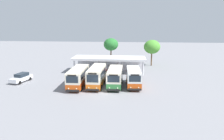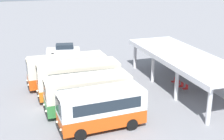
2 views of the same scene
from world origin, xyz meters
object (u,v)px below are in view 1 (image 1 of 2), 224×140
object	(u,v)px
city_bus_nearest_orange	(78,76)
waiting_chair_second_from_end	(109,70)
waiting_chair_fourth_seat	(115,70)
parked_car_flank	(21,78)
city_bus_fourth_amber	(134,77)
waiting_chair_end_by_column	(106,70)
waiting_chair_middle_seat	(112,70)
city_bus_second_in_row	(97,76)
city_bus_middle_cream	(115,77)

from	to	relation	value
city_bus_nearest_orange	waiting_chair_second_from_end	size ratio (longest dim) A/B	9.30
waiting_chair_second_from_end	waiting_chair_fourth_seat	size ratio (longest dim) A/B	1.00
city_bus_nearest_orange	parked_car_flank	size ratio (longest dim) A/B	1.70
waiting_chair_fourth_seat	city_bus_fourth_amber	bearing A→B (deg)	-67.46
city_bus_fourth_amber	waiting_chair_end_by_column	size ratio (longest dim) A/B	7.71
waiting_chair_middle_seat	waiting_chair_fourth_seat	world-z (taller)	same
city_bus_fourth_amber	parked_car_flank	xyz separation A→B (m)	(-20.81, 0.79, -0.89)
waiting_chair_end_by_column	waiting_chair_fourth_seat	distance (m)	2.06
city_bus_nearest_orange	waiting_chair_middle_seat	bearing A→B (deg)	64.98
city_bus_fourth_amber	waiting_chair_middle_seat	world-z (taller)	city_bus_fourth_amber
parked_car_flank	waiting_chair_second_from_end	distance (m)	17.75
waiting_chair_middle_seat	city_bus_second_in_row	bearing A→B (deg)	-99.53
city_bus_fourth_amber	waiting_chair_second_from_end	distance (m)	11.02
city_bus_middle_cream	waiting_chair_middle_seat	distance (m)	9.96
waiting_chair_middle_seat	city_bus_fourth_amber	bearing A→B (deg)	-63.84
city_bus_second_in_row	waiting_chair_second_from_end	bearing A→B (deg)	84.41
city_bus_fourth_amber	waiting_chair_fourth_seat	size ratio (longest dim) A/B	7.71
city_bus_nearest_orange	parked_car_flank	distance (m)	11.45
city_bus_fourth_amber	waiting_chair_end_by_column	distance (m)	11.38
city_bus_nearest_orange	parked_car_flank	xyz separation A→B (m)	(-11.30, 1.57, -0.93)
city_bus_middle_cream	waiting_chair_middle_seat	xyz separation A→B (m)	(-1.51, 9.77, -1.22)
city_bus_fourth_amber	parked_car_flank	distance (m)	20.84
waiting_chair_end_by_column	waiting_chair_middle_seat	size ratio (longest dim) A/B	1.00
city_bus_second_in_row	waiting_chair_fourth_seat	world-z (taller)	city_bus_second_in_row
waiting_chair_second_from_end	waiting_chair_fourth_seat	bearing A→B (deg)	3.03
city_bus_second_in_row	waiting_chair_fourth_seat	distance (m)	10.29
city_bus_nearest_orange	waiting_chair_middle_seat	world-z (taller)	city_bus_nearest_orange
city_bus_fourth_amber	waiting_chair_middle_seat	size ratio (longest dim) A/B	7.71
city_bus_nearest_orange	city_bus_second_in_row	distance (m)	3.20
waiting_chair_second_from_end	waiting_chair_end_by_column	bearing A→B (deg)	179.35
city_bus_nearest_orange	city_bus_middle_cream	size ratio (longest dim) A/B	1.11
parked_car_flank	waiting_chair_middle_seat	bearing A→B (deg)	28.48
city_bus_nearest_orange	waiting_chair_fourth_seat	bearing A→B (deg)	62.13
city_bus_middle_cream	parked_car_flank	distance (m)	17.69
city_bus_second_in_row	waiting_chair_end_by_column	xyz separation A→B (m)	(0.28, 9.87, -1.32)
waiting_chair_fourth_seat	parked_car_flank	bearing A→B (deg)	-152.27
city_bus_nearest_orange	parked_car_flank	world-z (taller)	city_bus_nearest_orange
waiting_chair_second_from_end	parked_car_flank	bearing A→B (deg)	-150.41
city_bus_nearest_orange	waiting_chair_second_from_end	world-z (taller)	city_bus_nearest_orange
city_bus_fourth_amber	waiting_chair_second_from_end	xyz separation A→B (m)	(-5.37, 9.55, -1.19)
city_bus_second_in_row	waiting_chair_second_from_end	xyz separation A→B (m)	(0.96, 9.86, -1.32)
parked_car_flank	waiting_chair_end_by_column	world-z (taller)	parked_car_flank
city_bus_middle_cream	city_bus_fourth_amber	bearing A→B (deg)	4.26
city_bus_middle_cream	waiting_chair_end_by_column	xyz separation A→B (m)	(-2.89, 9.80, -1.22)
city_bus_middle_cream	waiting_chair_fourth_seat	size ratio (longest dim) A/B	8.41
waiting_chair_end_by_column	waiting_chair_middle_seat	distance (m)	1.38
city_bus_nearest_orange	waiting_chair_end_by_column	size ratio (longest dim) A/B	9.30
parked_car_flank	waiting_chair_fourth_seat	bearing A→B (deg)	27.73
city_bus_second_in_row	waiting_chair_middle_seat	world-z (taller)	city_bus_second_in_row
parked_car_flank	waiting_chair_middle_seat	xyz separation A→B (m)	(16.12, 8.75, -0.31)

